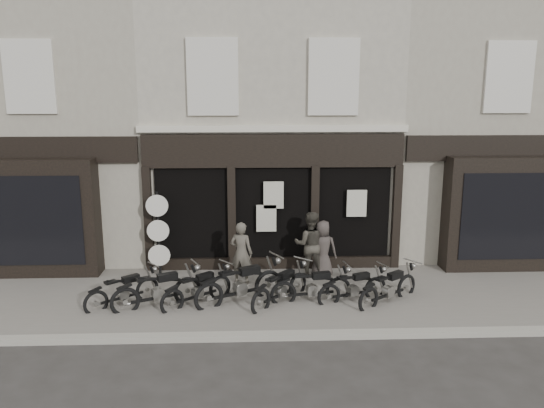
{
  "coord_description": "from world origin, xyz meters",
  "views": [
    {
      "loc": [
        -0.6,
        -11.41,
        5.02
      ],
      "look_at": [
        -0.09,
        1.6,
        2.26
      ],
      "focal_mm": 35.0,
      "sensor_mm": 36.0,
      "label": 1
    }
  ],
  "objects_px": {
    "motorcycle_1": "(158,293)",
    "motorcycle_7": "(389,291)",
    "man_left": "(241,253)",
    "motorcycle_0": "(123,293)",
    "man_centre": "(310,244)",
    "motorcycle_2": "(198,292)",
    "motorcycle_5": "(312,289)",
    "man_right": "(323,249)",
    "advert_sign_post": "(159,237)",
    "motorcycle_6": "(353,290)",
    "motorcycle_4": "(281,290)",
    "motorcycle_3": "(240,288)"
  },
  "relations": [
    {
      "from": "motorcycle_5",
      "to": "motorcycle_2",
      "type": "bearing_deg",
      "value": 170.64
    },
    {
      "from": "motorcycle_7",
      "to": "man_centre",
      "type": "height_order",
      "value": "man_centre"
    },
    {
      "from": "motorcycle_2",
      "to": "motorcycle_4",
      "type": "bearing_deg",
      "value": -40.36
    },
    {
      "from": "motorcycle_2",
      "to": "motorcycle_6",
      "type": "distance_m",
      "value": 3.73
    },
    {
      "from": "motorcycle_0",
      "to": "motorcycle_4",
      "type": "xyz_separation_m",
      "value": [
        3.72,
        -0.03,
        0.03
      ]
    },
    {
      "from": "motorcycle_6",
      "to": "motorcycle_7",
      "type": "bearing_deg",
      "value": -30.81
    },
    {
      "from": "motorcycle_4",
      "to": "motorcycle_5",
      "type": "relative_size",
      "value": 0.84
    },
    {
      "from": "motorcycle_1",
      "to": "motorcycle_4",
      "type": "height_order",
      "value": "motorcycle_1"
    },
    {
      "from": "motorcycle_1",
      "to": "motorcycle_2",
      "type": "height_order",
      "value": "motorcycle_1"
    },
    {
      "from": "motorcycle_2",
      "to": "advert_sign_post",
      "type": "relative_size",
      "value": 0.68
    },
    {
      "from": "motorcycle_2",
      "to": "motorcycle_4",
      "type": "height_order",
      "value": "motorcycle_4"
    },
    {
      "from": "man_centre",
      "to": "advert_sign_post",
      "type": "bearing_deg",
      "value": 4.73
    },
    {
      "from": "motorcycle_2",
      "to": "man_centre",
      "type": "relative_size",
      "value": 0.93
    },
    {
      "from": "motorcycle_2",
      "to": "man_centre",
      "type": "xyz_separation_m",
      "value": [
        2.86,
        1.72,
        0.63
      ]
    },
    {
      "from": "motorcycle_4",
      "to": "advert_sign_post",
      "type": "distance_m",
      "value": 3.83
    },
    {
      "from": "motorcycle_2",
      "to": "man_right",
      "type": "relative_size",
      "value": 1.06
    },
    {
      "from": "motorcycle_2",
      "to": "motorcycle_4",
      "type": "relative_size",
      "value": 0.99
    },
    {
      "from": "motorcycle_0",
      "to": "motorcycle_1",
      "type": "relative_size",
      "value": 0.79
    },
    {
      "from": "motorcycle_1",
      "to": "motorcycle_7",
      "type": "distance_m",
      "value": 5.45
    },
    {
      "from": "motorcycle_0",
      "to": "man_right",
      "type": "distance_m",
      "value": 5.23
    },
    {
      "from": "motorcycle_1",
      "to": "man_left",
      "type": "xyz_separation_m",
      "value": [
        1.92,
        1.38,
        0.53
      ]
    },
    {
      "from": "man_left",
      "to": "man_right",
      "type": "distance_m",
      "value": 2.2
    },
    {
      "from": "motorcycle_2",
      "to": "motorcycle_3",
      "type": "relative_size",
      "value": 0.78
    },
    {
      "from": "motorcycle_2",
      "to": "man_centre",
      "type": "distance_m",
      "value": 3.4
    },
    {
      "from": "man_left",
      "to": "motorcycle_0",
      "type": "bearing_deg",
      "value": 43.11
    },
    {
      "from": "motorcycle_0",
      "to": "man_centre",
      "type": "bearing_deg",
      "value": -19.23
    },
    {
      "from": "man_right",
      "to": "advert_sign_post",
      "type": "distance_m",
      "value": 4.42
    },
    {
      "from": "man_right",
      "to": "man_left",
      "type": "bearing_deg",
      "value": 26.12
    },
    {
      "from": "motorcycle_6",
      "to": "motorcycle_7",
      "type": "relative_size",
      "value": 1.03
    },
    {
      "from": "motorcycle_7",
      "to": "advert_sign_post",
      "type": "distance_m",
      "value": 6.17
    },
    {
      "from": "motorcycle_0",
      "to": "motorcycle_4",
      "type": "bearing_deg",
      "value": -39.98
    },
    {
      "from": "motorcycle_0",
      "to": "man_left",
      "type": "bearing_deg",
      "value": -15.42
    },
    {
      "from": "motorcycle_4",
      "to": "advert_sign_post",
      "type": "relative_size",
      "value": 0.69
    },
    {
      "from": "motorcycle_5",
      "to": "man_right",
      "type": "bearing_deg",
      "value": 63.8
    },
    {
      "from": "motorcycle_6",
      "to": "motorcycle_1",
      "type": "bearing_deg",
      "value": 161.58
    },
    {
      "from": "man_left",
      "to": "man_right",
      "type": "relative_size",
      "value": 1.05
    },
    {
      "from": "motorcycle_3",
      "to": "motorcycle_6",
      "type": "xyz_separation_m",
      "value": [
        2.72,
        -0.02,
        -0.08
      ]
    },
    {
      "from": "motorcycle_1",
      "to": "motorcycle_6",
      "type": "height_order",
      "value": "motorcycle_1"
    },
    {
      "from": "motorcycle_5",
      "to": "motorcycle_7",
      "type": "distance_m",
      "value": 1.82
    },
    {
      "from": "motorcycle_6",
      "to": "man_right",
      "type": "relative_size",
      "value": 1.16
    },
    {
      "from": "motorcycle_2",
      "to": "man_left",
      "type": "distance_m",
      "value": 1.71
    },
    {
      "from": "motorcycle_1",
      "to": "man_right",
      "type": "distance_m",
      "value": 4.49
    },
    {
      "from": "motorcycle_2",
      "to": "motorcycle_3",
      "type": "bearing_deg",
      "value": -36.43
    },
    {
      "from": "motorcycle_5",
      "to": "man_right",
      "type": "relative_size",
      "value": 1.29
    },
    {
      "from": "man_centre",
      "to": "motorcycle_2",
      "type": "bearing_deg",
      "value": 39.26
    },
    {
      "from": "motorcycle_0",
      "to": "motorcycle_3",
      "type": "height_order",
      "value": "motorcycle_3"
    },
    {
      "from": "motorcycle_5",
      "to": "man_centre",
      "type": "xyz_separation_m",
      "value": [
        0.13,
        1.67,
        0.63
      ]
    },
    {
      "from": "man_right",
      "to": "advert_sign_post",
      "type": "height_order",
      "value": "advert_sign_post"
    },
    {
      "from": "motorcycle_0",
      "to": "motorcycle_1",
      "type": "xyz_separation_m",
      "value": [
        0.84,
        -0.15,
        0.05
      ]
    },
    {
      "from": "motorcycle_4",
      "to": "man_right",
      "type": "height_order",
      "value": "man_right"
    }
  ]
}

